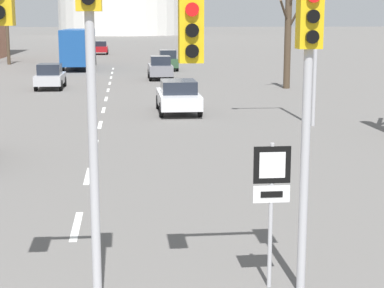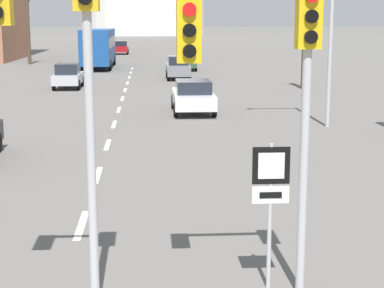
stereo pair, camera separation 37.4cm
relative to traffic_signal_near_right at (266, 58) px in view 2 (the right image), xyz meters
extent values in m
cube|color=silver|center=(-3.25, 3.72, -3.76)|extent=(0.16, 2.00, 0.01)
cube|color=silver|center=(-3.25, 8.22, -3.76)|extent=(0.16, 2.00, 0.01)
cube|color=silver|center=(-3.25, 12.72, -3.76)|extent=(0.16, 2.00, 0.01)
cube|color=silver|center=(-3.25, 17.22, -3.76)|extent=(0.16, 2.00, 0.01)
cube|color=silver|center=(-3.25, 21.72, -3.76)|extent=(0.16, 2.00, 0.01)
cube|color=silver|center=(-3.25, 26.22, -3.76)|extent=(0.16, 2.00, 0.01)
cube|color=silver|center=(-3.25, 30.72, -3.76)|extent=(0.16, 2.00, 0.01)
cube|color=silver|center=(-3.25, 35.22, -3.76)|extent=(0.16, 2.00, 0.01)
cube|color=silver|center=(-3.25, 39.72, -3.76)|extent=(0.16, 2.00, 0.01)
cube|color=silver|center=(-3.25, 44.22, -3.76)|extent=(0.16, 2.00, 0.01)
cube|color=silver|center=(-3.25, 48.72, -3.76)|extent=(0.16, 2.00, 0.01)
cylinder|color=#B2B2B7|center=(0.63, 0.01, -1.28)|extent=(0.14, 0.14, 4.96)
cube|color=yellow|center=(0.63, 0.01, 0.62)|extent=(0.36, 0.28, 0.96)
cylinder|color=black|center=(0.63, -0.16, 0.62)|extent=(0.20, 0.06, 0.20)
cylinder|color=black|center=(0.63, -0.16, 0.32)|extent=(0.20, 0.06, 0.20)
cube|color=yellow|center=(-1.17, 0.01, 0.42)|extent=(0.36, 0.28, 0.96)
cylinder|color=red|center=(-1.17, -0.16, 0.72)|extent=(0.20, 0.06, 0.20)
cylinder|color=black|center=(-1.17, -0.16, 0.42)|extent=(0.20, 0.06, 0.20)
cylinder|color=black|center=(-1.17, -0.16, 0.12)|extent=(0.20, 0.06, 0.20)
cylinder|color=#B2B2B7|center=(-2.64, -0.24, -1.01)|extent=(0.14, 0.14, 5.51)
cylinder|color=#B2B2B7|center=(0.15, 0.21, -2.55)|extent=(0.07, 0.07, 2.41)
cube|color=black|center=(0.15, 0.19, -1.70)|extent=(0.60, 0.03, 0.60)
cube|color=white|center=(0.15, 0.17, -1.70)|extent=(0.42, 0.01, 0.42)
cube|color=white|center=(0.15, 0.19, -2.18)|extent=(0.60, 0.03, 0.28)
cube|color=black|center=(0.15, 0.17, -2.18)|extent=(0.36, 0.01, 0.10)
cylinder|color=#B2B2B7|center=(5.56, 16.07, 0.81)|extent=(0.16, 0.16, 9.14)
cube|color=slate|center=(0.41, 37.88, -3.06)|extent=(1.68, 3.96, 0.75)
cube|color=#1E232D|center=(0.41, 37.69, -2.36)|extent=(1.43, 1.90, 0.65)
cylinder|color=black|center=(-0.38, 39.11, -3.43)|extent=(0.18, 0.66, 0.66)
cylinder|color=black|center=(1.20, 39.11, -3.43)|extent=(0.18, 0.66, 0.66)
cylinder|color=black|center=(-0.38, 36.66, -3.43)|extent=(0.18, 0.66, 0.66)
cylinder|color=black|center=(1.20, 36.66, -3.43)|extent=(0.18, 0.66, 0.66)
cube|color=#2D4C33|center=(1.51, 46.52, -3.07)|extent=(1.62, 4.13, 0.75)
cube|color=#1E232D|center=(1.51, 46.31, -2.35)|extent=(1.38, 1.98, 0.70)
cylinder|color=black|center=(0.75, 47.80, -3.45)|extent=(0.18, 0.62, 0.62)
cylinder|color=black|center=(2.27, 47.80, -3.45)|extent=(0.18, 0.62, 0.62)
cylinder|color=black|center=(0.75, 45.24, -3.45)|extent=(0.18, 0.62, 0.62)
cylinder|color=black|center=(2.27, 45.24, -3.45)|extent=(0.18, 0.62, 0.62)
cube|color=silver|center=(0.31, 20.52, -3.11)|extent=(1.86, 4.56, 0.63)
cube|color=#1E232D|center=(0.31, 20.29, -2.50)|extent=(1.58, 2.19, 0.58)
cylinder|color=black|center=(-0.57, 21.93, -3.42)|extent=(0.18, 0.68, 0.68)
cylinder|color=black|center=(1.19, 21.93, -3.42)|extent=(0.18, 0.68, 0.68)
cylinder|color=black|center=(-0.57, 19.10, -3.42)|extent=(0.18, 0.68, 0.68)
cylinder|color=black|center=(1.19, 19.10, -3.42)|extent=(0.18, 0.68, 0.68)
cube|color=maroon|center=(-5.25, 73.44, -3.08)|extent=(1.81, 3.81, 0.70)
cube|color=#1E232D|center=(-5.25, 73.25, -2.41)|extent=(1.54, 1.83, 0.65)
cylinder|color=black|center=(-6.10, 74.62, -3.43)|extent=(0.18, 0.66, 0.66)
cylinder|color=black|center=(-4.39, 74.62, -3.43)|extent=(0.18, 0.66, 0.66)
cylinder|color=black|center=(-6.10, 72.26, -3.43)|extent=(0.18, 0.66, 0.66)
cylinder|color=black|center=(-4.39, 72.26, -3.43)|extent=(0.18, 0.66, 0.66)
cube|color=#B7B7BC|center=(-6.92, 32.05, -3.13)|extent=(1.64, 4.04, 0.60)
cube|color=#1E232D|center=(-6.92, 31.85, -2.50)|extent=(1.39, 1.94, 0.66)
cylinder|color=black|center=(-7.69, 33.31, -3.43)|extent=(0.18, 0.66, 0.66)
cylinder|color=black|center=(-6.15, 33.31, -3.43)|extent=(0.18, 0.66, 0.66)
cylinder|color=black|center=(-7.69, 30.80, -3.43)|extent=(0.18, 0.66, 0.66)
cylinder|color=black|center=(-6.15, 30.80, -3.43)|extent=(0.18, 0.66, 0.66)
cube|color=#19478C|center=(-6.30, 49.65, -1.78)|extent=(2.50, 10.80, 3.00)
cube|color=black|center=(-6.30, 49.65, -1.41)|extent=(2.52, 10.26, 0.90)
cylinder|color=black|center=(-7.50, 53.43, -3.28)|extent=(0.26, 0.96, 0.96)
cylinder|color=black|center=(-5.10, 53.43, -3.28)|extent=(0.26, 0.96, 0.96)
cylinder|color=black|center=(-7.50, 46.41, -3.28)|extent=(0.26, 0.96, 0.96)
cylinder|color=black|center=(-5.10, 46.41, -3.28)|extent=(0.26, 0.96, 0.96)
cylinder|color=#473828|center=(8.12, 30.69, -0.95)|extent=(0.43, 0.43, 5.63)
cylinder|color=#473828|center=(8.47, 30.29, 0.83)|extent=(0.80, 0.96, 1.77)
cylinder|color=#473828|center=(7.72, 30.22, 1.10)|extent=(0.88, 1.11, 1.41)
cylinder|color=#473828|center=(-13.53, 55.29, 0.16)|extent=(0.33, 0.33, 7.85)
camera|label=1|loc=(-2.14, -9.56, 0.57)|focal=60.00mm
camera|label=2|loc=(-1.77, -9.59, 0.57)|focal=60.00mm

